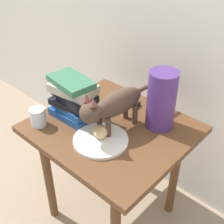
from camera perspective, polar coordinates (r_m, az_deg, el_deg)
ground_plane at (r=1.79m, az=0.00°, el=-18.46°), size 6.00×6.00×0.00m
side_table at (r=1.42m, az=0.00°, el=-5.84°), size 0.68×0.62×0.61m
plate at (r=1.27m, az=-2.17°, el=-5.43°), size 0.24×0.24×0.01m
bread_roll at (r=1.26m, az=-2.28°, el=-3.77°), size 0.10×0.09×0.05m
cat at (r=1.26m, az=0.25°, el=1.37°), size 0.12×0.48×0.23m
book_stack at (r=1.37m, az=-7.46°, el=2.65°), size 0.23×0.16×0.21m
green_vase at (r=1.31m, az=9.45°, el=2.29°), size 0.13×0.13×0.27m
candle_jar at (r=1.39m, az=-13.99°, el=-1.09°), size 0.07×0.07×0.08m
tv_remote at (r=1.52m, az=2.61°, el=2.14°), size 0.16×0.07×0.02m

